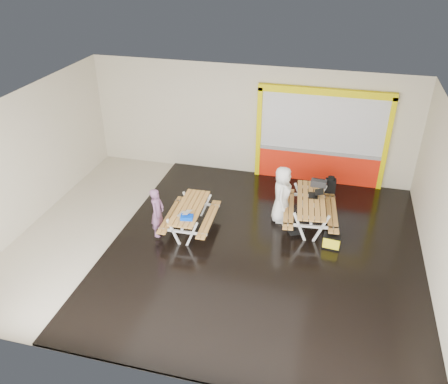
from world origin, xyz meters
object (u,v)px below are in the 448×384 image
(picnic_table_left, at_px, (190,213))
(laptop_right, at_px, (315,194))
(person_left, at_px, (157,212))
(dark_case, at_px, (296,230))
(laptop_left, at_px, (184,214))
(person_right, at_px, (282,195))
(toolbox, at_px, (319,183))
(picnic_table_right, at_px, (310,205))
(blue_pouch, at_px, (187,217))
(backpack, at_px, (330,185))
(fluke_bag, at_px, (332,242))

(picnic_table_left, height_order, laptop_right, laptop_right)
(person_left, distance_m, dark_case, 3.58)
(person_left, relative_size, laptop_left, 3.71)
(person_right, bearing_deg, toolbox, -50.71)
(picnic_table_right, bearing_deg, laptop_left, -154.57)
(blue_pouch, xyz_separation_m, dark_case, (2.58, 1.08, -0.65))
(picnic_table_left, height_order, person_left, person_left)
(picnic_table_right, distance_m, laptop_left, 3.31)
(laptop_right, relative_size, backpack, 0.86)
(laptop_right, height_order, blue_pouch, laptop_right)
(person_left, bearing_deg, laptop_right, -64.32)
(picnic_table_right, height_order, blue_pouch, picnic_table_right)
(dark_case, bearing_deg, laptop_left, -160.94)
(picnic_table_left, distance_m, person_right, 2.45)
(picnic_table_right, bearing_deg, fluke_bag, -55.64)
(laptop_right, distance_m, toolbox, 0.56)
(blue_pouch, height_order, fluke_bag, blue_pouch)
(picnic_table_left, height_order, picnic_table_right, picnic_table_right)
(person_left, bearing_deg, person_right, -61.52)
(person_left, xyz_separation_m, toolbox, (3.78, 2.26, 0.14))
(picnic_table_left, relative_size, laptop_right, 4.46)
(laptop_right, relative_size, fluke_bag, 0.93)
(picnic_table_left, distance_m, blue_pouch, 0.58)
(picnic_table_right, distance_m, person_right, 0.79)
(person_right, bearing_deg, person_left, 115.99)
(person_left, xyz_separation_m, blue_pouch, (0.79, -0.05, 0.01))
(person_left, distance_m, fluke_bag, 4.36)
(person_right, bearing_deg, dark_case, -136.86)
(picnic_table_right, relative_size, person_right, 1.36)
(picnic_table_left, xyz_separation_m, backpack, (3.41, 2.07, 0.18))
(person_right, relative_size, backpack, 3.27)
(toolbox, relative_size, backpack, 0.89)
(blue_pouch, height_order, toolbox, toolbox)
(person_left, height_order, backpack, person_left)
(laptop_right, relative_size, blue_pouch, 1.39)
(person_left, bearing_deg, backpack, -56.96)
(laptop_right, bearing_deg, person_left, -155.41)
(toolbox, bearing_deg, picnic_table_right, -99.70)
(picnic_table_left, bearing_deg, toolbox, 29.90)
(toolbox, bearing_deg, dark_case, -108.74)
(picnic_table_left, height_order, fluke_bag, picnic_table_left)
(picnic_table_right, height_order, laptop_left, laptop_left)
(person_right, relative_size, laptop_left, 4.49)
(toolbox, height_order, fluke_bag, toolbox)
(laptop_left, distance_m, laptop_right, 3.47)
(toolbox, bearing_deg, laptop_left, -145.15)
(laptop_left, relative_size, toolbox, 0.82)
(picnic_table_left, distance_m, laptop_left, 0.44)
(picnic_table_right, xyz_separation_m, dark_case, (-0.29, -0.49, -0.50))
(person_right, bearing_deg, backpack, -50.12)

